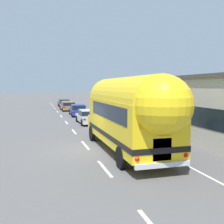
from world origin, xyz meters
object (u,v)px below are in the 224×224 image
(car_lead, at_px, (88,116))
(car_second, at_px, (78,110))
(painted_bus, at_px, (130,111))
(car_fourth, at_px, (64,102))
(car_third, at_px, (68,105))

(car_lead, distance_m, car_second, 7.49)
(painted_bus, height_order, car_fourth, painted_bus)
(painted_bus, distance_m, car_fourth, 34.81)
(painted_bus, height_order, car_lead, painted_bus)
(car_lead, bearing_deg, painted_bus, -90.56)
(car_lead, height_order, car_fourth, same)
(car_lead, xyz_separation_m, car_fourth, (-0.16, 22.62, 0.06))
(car_third, bearing_deg, painted_bus, -89.48)
(car_fourth, bearing_deg, car_third, -91.50)
(car_second, relative_size, car_fourth, 1.06)
(car_third, distance_m, car_fourth, 7.86)
(car_second, distance_m, car_third, 7.28)
(painted_bus, distance_m, car_second, 19.72)
(car_lead, bearing_deg, car_second, 89.33)
(car_second, bearing_deg, car_lead, -90.67)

